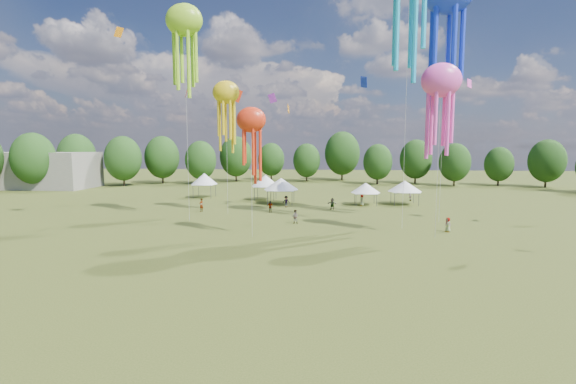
{
  "coord_description": "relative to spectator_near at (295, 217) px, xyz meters",
  "views": [
    {
      "loc": [
        0.17,
        -14.04,
        9.25
      ],
      "look_at": [
        -2.46,
        15.0,
        6.0
      ],
      "focal_mm": 25.43,
      "sensor_mm": 36.0,
      "label": 1
    }
  ],
  "objects": [
    {
      "name": "treeline",
      "position": [
        -0.49,
        28.04,
        5.71
      ],
      "size": [
        201.57,
        95.24,
        13.43
      ],
      "color": "#38281C",
      "rests_on": "ground"
    },
    {
      "name": "festival_tents",
      "position": [
        -0.9,
        19.38,
        2.33
      ],
      "size": [
        39.68,
        11.89,
        4.47
      ],
      "color": "#47474C",
      "rests_on": "ground"
    },
    {
      "name": "spectators_far",
      "position": [
        4.01,
        11.47,
        0.02
      ],
      "size": [
        32.8,
        26.54,
        1.89
      ],
      "color": "gray",
      "rests_on": "ground"
    },
    {
      "name": "hangar",
      "position": [
        -68.62,
        37.52,
        3.17
      ],
      "size": [
        40.0,
        12.0,
        8.0
      ],
      "primitive_type": "cube",
      "color": "gray",
      "rests_on": "ground"
    },
    {
      "name": "spectator_near",
      "position": [
        0.0,
        0.0,
        0.0
      ],
      "size": [
        0.84,
        0.67,
        1.66
      ],
      "primitive_type": "imported",
      "rotation": [
        0.0,
        0.0,
        3.09
      ],
      "color": "gray",
      "rests_on": "ground"
    },
    {
      "name": "show_kites",
      "position": [
        8.24,
        0.12,
        20.76
      ],
      "size": [
        36.26,
        16.66,
        30.04
      ],
      "color": "gold",
      "rests_on": "ground"
    }
  ]
}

